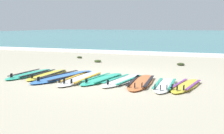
{
  "coord_description": "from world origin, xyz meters",
  "views": [
    {
      "loc": [
        2.96,
        -7.67,
        1.5
      ],
      "look_at": [
        -0.05,
        0.49,
        0.25
      ],
      "focal_mm": 47.7,
      "sensor_mm": 36.0,
      "label": 1
    }
  ],
  "objects_px": {
    "surfboard_0": "(30,74)",
    "surfboard_8": "(186,86)",
    "surfboard_5": "(123,80)",
    "surfboard_4": "(102,79)",
    "surfboard_2": "(64,77)",
    "surfboard_3": "(81,78)",
    "surfboard_6": "(141,82)",
    "surfboard_1": "(48,75)",
    "surfboard_7": "(165,85)"
  },
  "relations": [
    {
      "from": "surfboard_0",
      "to": "surfboard_8",
      "type": "height_order",
      "value": "same"
    },
    {
      "from": "surfboard_5",
      "to": "surfboard_8",
      "type": "xyz_separation_m",
      "value": [
        1.65,
        -0.12,
        0.0
      ]
    },
    {
      "from": "surfboard_0",
      "to": "surfboard_4",
      "type": "relative_size",
      "value": 0.99
    },
    {
      "from": "surfboard_2",
      "to": "surfboard_3",
      "type": "relative_size",
      "value": 1.08
    },
    {
      "from": "surfboard_6",
      "to": "surfboard_5",
      "type": "bearing_deg",
      "value": 173.63
    },
    {
      "from": "surfboard_3",
      "to": "surfboard_4",
      "type": "relative_size",
      "value": 1.15
    },
    {
      "from": "surfboard_2",
      "to": "surfboard_4",
      "type": "distance_m",
      "value": 1.16
    },
    {
      "from": "surfboard_1",
      "to": "surfboard_7",
      "type": "bearing_deg",
      "value": -5.09
    },
    {
      "from": "surfboard_4",
      "to": "surfboard_2",
      "type": "bearing_deg",
      "value": -177.57
    },
    {
      "from": "surfboard_2",
      "to": "surfboard_5",
      "type": "bearing_deg",
      "value": 1.18
    },
    {
      "from": "surfboard_7",
      "to": "surfboard_8",
      "type": "height_order",
      "value": "same"
    },
    {
      "from": "surfboard_4",
      "to": "surfboard_8",
      "type": "relative_size",
      "value": 1.09
    },
    {
      "from": "surfboard_2",
      "to": "surfboard_6",
      "type": "height_order",
      "value": "same"
    },
    {
      "from": "surfboard_4",
      "to": "surfboard_6",
      "type": "bearing_deg",
      "value": -3.67
    },
    {
      "from": "surfboard_1",
      "to": "surfboard_3",
      "type": "relative_size",
      "value": 0.86
    },
    {
      "from": "surfboard_1",
      "to": "surfboard_8",
      "type": "height_order",
      "value": "same"
    },
    {
      "from": "surfboard_7",
      "to": "surfboard_6",
      "type": "bearing_deg",
      "value": 165.36
    },
    {
      "from": "surfboard_0",
      "to": "surfboard_2",
      "type": "relative_size",
      "value": 0.8
    },
    {
      "from": "surfboard_3",
      "to": "surfboard_8",
      "type": "height_order",
      "value": "same"
    },
    {
      "from": "surfboard_6",
      "to": "surfboard_1",
      "type": "bearing_deg",
      "value": 177.1
    },
    {
      "from": "surfboard_2",
      "to": "surfboard_7",
      "type": "relative_size",
      "value": 1.34
    },
    {
      "from": "surfboard_0",
      "to": "surfboard_1",
      "type": "xyz_separation_m",
      "value": [
        0.56,
        0.09,
        0.0
      ]
    },
    {
      "from": "surfboard_4",
      "to": "surfboard_8",
      "type": "xyz_separation_m",
      "value": [
        2.23,
        -0.13,
        0.0
      ]
    },
    {
      "from": "surfboard_3",
      "to": "surfboard_6",
      "type": "distance_m",
      "value": 1.68
    },
    {
      "from": "surfboard_5",
      "to": "surfboard_8",
      "type": "relative_size",
      "value": 1.1
    },
    {
      "from": "surfboard_0",
      "to": "surfboard_2",
      "type": "height_order",
      "value": "same"
    },
    {
      "from": "surfboard_0",
      "to": "surfboard_7",
      "type": "xyz_separation_m",
      "value": [
        4.06,
        -0.22,
        0.0
      ]
    },
    {
      "from": "surfboard_2",
      "to": "surfboard_8",
      "type": "relative_size",
      "value": 1.34
    },
    {
      "from": "surfboard_4",
      "to": "surfboard_6",
      "type": "distance_m",
      "value": 1.1
    },
    {
      "from": "surfboard_1",
      "to": "surfboard_4",
      "type": "bearing_deg",
      "value": -2.41
    },
    {
      "from": "surfboard_5",
      "to": "surfboard_6",
      "type": "relative_size",
      "value": 0.94
    },
    {
      "from": "surfboard_3",
      "to": "surfboard_6",
      "type": "xyz_separation_m",
      "value": [
        1.68,
        0.06,
        0.0
      ]
    },
    {
      "from": "surfboard_0",
      "to": "surfboard_5",
      "type": "height_order",
      "value": "same"
    },
    {
      "from": "surfboard_2",
      "to": "surfboard_8",
      "type": "height_order",
      "value": "same"
    },
    {
      "from": "surfboard_2",
      "to": "surfboard_5",
      "type": "relative_size",
      "value": 1.22
    },
    {
      "from": "surfboard_6",
      "to": "surfboard_7",
      "type": "relative_size",
      "value": 1.17
    },
    {
      "from": "surfboard_8",
      "to": "surfboard_3",
      "type": "bearing_deg",
      "value": 179.99
    },
    {
      "from": "surfboard_6",
      "to": "surfboard_3",
      "type": "bearing_deg",
      "value": -177.82
    },
    {
      "from": "surfboard_2",
      "to": "surfboard_4",
      "type": "xyz_separation_m",
      "value": [
        1.16,
        0.05,
        0.0
      ]
    },
    {
      "from": "surfboard_3",
      "to": "surfboard_4",
      "type": "height_order",
      "value": "same"
    },
    {
      "from": "surfboard_8",
      "to": "surfboard_0",
      "type": "bearing_deg",
      "value": 178.55
    },
    {
      "from": "surfboard_1",
      "to": "surfboard_8",
      "type": "relative_size",
      "value": 1.07
    },
    {
      "from": "surfboard_2",
      "to": "surfboard_3",
      "type": "distance_m",
      "value": 0.58
    },
    {
      "from": "surfboard_2",
      "to": "surfboard_3",
      "type": "bearing_deg",
      "value": -8.48
    },
    {
      "from": "surfboard_1",
      "to": "surfboard_2",
      "type": "distance_m",
      "value": 0.62
    },
    {
      "from": "surfboard_0",
      "to": "surfboard_6",
      "type": "distance_m",
      "value": 3.42
    },
    {
      "from": "surfboard_4",
      "to": "surfboard_3",
      "type": "bearing_deg",
      "value": -167.06
    },
    {
      "from": "surfboard_2",
      "to": "surfboard_0",
      "type": "bearing_deg",
      "value": 178.55
    },
    {
      "from": "surfboard_1",
      "to": "surfboard_5",
      "type": "bearing_deg",
      "value": -2.13
    },
    {
      "from": "surfboard_6",
      "to": "surfboard_7",
      "type": "height_order",
      "value": "same"
    }
  ]
}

